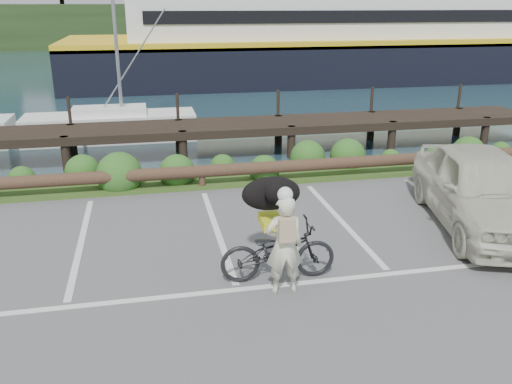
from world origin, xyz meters
The scene contains 8 objects.
ground centered at (0.00, 0.00, 0.00)m, with size 72.00×72.00×0.00m, color #515053.
harbor_backdrop centered at (0.39, 78.52, 0.00)m, with size 170.00×160.00×30.00m.
vegetation_strip centered at (0.00, 5.30, 0.05)m, with size 34.00×1.60×0.10m, color #3D5B21.
log_rail centered at (0.00, 4.60, 0.00)m, with size 32.00×0.30×0.60m, color #443021, non-canonical shape.
bicycle centered at (0.71, -0.16, 0.49)m, with size 0.66×1.88×0.99m, color black.
cyclist centered at (0.70, -0.60, 0.80)m, with size 0.58×0.38×1.60m, color beige.
dog centered at (0.73, 0.44, 1.28)m, with size 1.00×0.49×0.58m, color black.
parked_car centered at (5.24, 1.21, 0.79)m, with size 1.87×4.65×1.58m, color beige.
Camera 1 is at (-1.25, -7.87, 4.30)m, focal length 38.00 mm.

